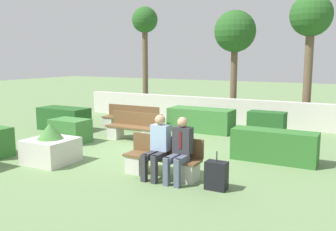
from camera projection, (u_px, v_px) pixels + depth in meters
ground_plane at (144, 149)px, 10.24m from camera, size 60.00×60.00×0.00m
perimeter_wall at (213, 110)px, 14.50m from camera, size 11.52×0.30×0.94m
bench_front at (162, 162)px, 7.87m from camera, size 1.70×0.49×0.83m
bench_left_side at (130, 121)px, 12.91m from camera, size 2.08×0.49×0.83m
bench_right_side at (134, 130)px, 11.28m from camera, size 1.77×0.48×0.83m
person_seated_man at (180, 147)px, 7.47m from camera, size 0.38×0.64×1.31m
person_seated_woman at (158, 144)px, 7.71m from camera, size 0.38×0.64×1.32m
hedge_block_near_left at (64, 119)px, 12.90m from camera, size 1.76×0.84×0.77m
hedge_block_near_right at (274, 146)px, 8.97m from camera, size 2.00×0.61×0.76m
hedge_block_mid_right at (201, 120)px, 12.67m from camera, size 2.19×0.87×0.78m
hedge_block_far_left at (267, 124)px, 11.88m from camera, size 1.14×0.60×0.78m
hedge_block_far_right at (70, 131)px, 11.04m from camera, size 1.10×0.73×0.69m
planter_corner_right at (51, 147)px, 8.89m from camera, size 1.04×1.04×0.96m
suitcase at (216, 176)px, 7.07m from camera, size 0.41×0.25×0.74m
tree_leftmost at (145, 27)px, 16.37m from camera, size 1.13×1.13×4.68m
tree_center_left at (235, 34)px, 14.65m from camera, size 1.63×1.63×4.32m
tree_center_right at (311, 21)px, 13.21m from camera, size 1.49×1.49×4.71m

